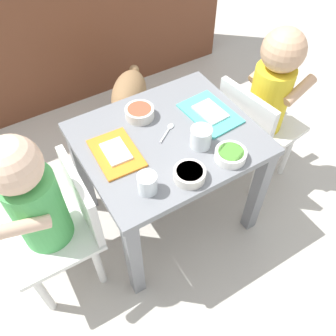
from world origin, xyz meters
name	(u,v)px	position (x,y,z in m)	size (l,w,h in m)	color
ground_plane	(168,214)	(0.00, 0.00, 0.00)	(7.00, 7.00, 0.00)	#B2ADA3
kitchen_cabinet_back	(57,6)	(0.00, 1.07, 0.47)	(1.77, 0.32, 0.94)	brown
dining_table	(168,154)	(0.00, 0.00, 0.39)	(0.59, 0.50, 0.47)	slate
seated_child_left	(39,203)	(-0.45, -0.02, 0.45)	(0.28, 0.28, 0.72)	silver
seated_child_right	(269,94)	(0.45, 0.01, 0.45)	(0.31, 0.31, 0.72)	silver
dog	(128,98)	(0.10, 0.54, 0.22)	(0.33, 0.37, 0.32)	olive
food_tray_left	(116,153)	(-0.18, 0.02, 0.48)	(0.14, 0.20, 0.02)	orange
food_tray_right	(210,113)	(0.18, 0.02, 0.48)	(0.16, 0.22, 0.02)	#4CC6BC
water_cup_left	(147,184)	(-0.17, -0.16, 0.50)	(0.06, 0.06, 0.06)	white
water_cup_right	(201,138)	(0.07, -0.09, 0.50)	(0.07, 0.07, 0.07)	white
cereal_bowl_left_side	(140,112)	(-0.03, 0.13, 0.49)	(0.10, 0.10, 0.04)	silver
cereal_bowl_right_side	(190,174)	(-0.04, -0.19, 0.49)	(0.10, 0.10, 0.03)	silver
veggie_bowl_far	(231,155)	(0.12, -0.19, 0.49)	(0.10, 0.10, 0.03)	white
spoon_by_left_tray	(168,131)	(0.01, 0.02, 0.48)	(0.09, 0.07, 0.01)	silver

